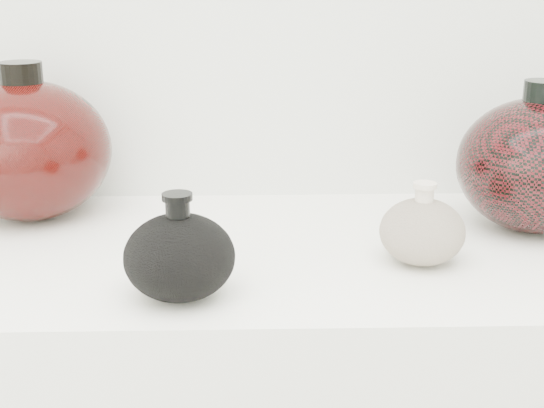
{
  "coord_description": "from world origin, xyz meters",
  "views": [
    {
      "loc": [
        0.01,
        -0.04,
        1.28
      ],
      "look_at": [
        0.03,
        0.92,
        0.97
      ],
      "focal_mm": 50.0,
      "sensor_mm": 36.0,
      "label": 1
    }
  ],
  "objects_px": {
    "black_gourd_vase": "(179,256)",
    "right_round_pot": "(537,165)",
    "cream_gourd_vase": "(422,231)",
    "left_round_pot": "(28,150)"
  },
  "relations": [
    {
      "from": "black_gourd_vase",
      "to": "left_round_pot",
      "type": "height_order",
      "value": "left_round_pot"
    },
    {
      "from": "black_gourd_vase",
      "to": "cream_gourd_vase",
      "type": "xyz_separation_m",
      "value": [
        0.31,
        0.1,
        -0.01
      ]
    },
    {
      "from": "cream_gourd_vase",
      "to": "right_round_pot",
      "type": "bearing_deg",
      "value": 33.88
    },
    {
      "from": "cream_gourd_vase",
      "to": "left_round_pot",
      "type": "height_order",
      "value": "left_round_pot"
    },
    {
      "from": "cream_gourd_vase",
      "to": "left_round_pot",
      "type": "xyz_separation_m",
      "value": [
        -0.56,
        0.21,
        0.06
      ]
    },
    {
      "from": "black_gourd_vase",
      "to": "right_round_pot",
      "type": "distance_m",
      "value": 0.55
    },
    {
      "from": "black_gourd_vase",
      "to": "right_round_pot",
      "type": "bearing_deg",
      "value": 24.69
    },
    {
      "from": "black_gourd_vase",
      "to": "right_round_pot",
      "type": "xyz_separation_m",
      "value": [
        0.5,
        0.23,
        0.05
      ]
    },
    {
      "from": "cream_gourd_vase",
      "to": "left_round_pot",
      "type": "distance_m",
      "value": 0.6
    },
    {
      "from": "cream_gourd_vase",
      "to": "black_gourd_vase",
      "type": "bearing_deg",
      "value": -161.89
    }
  ]
}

